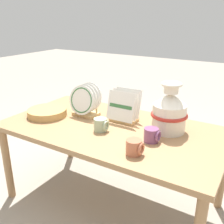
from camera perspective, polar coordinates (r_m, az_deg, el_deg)
name	(u,v)px	position (r m, az deg, el deg)	size (l,w,h in m)	color
ground_plane	(112,200)	(2.15, 0.00, -18.69)	(14.00, 14.00, 0.00)	gray
display_table	(112,135)	(1.85, 0.00, -5.01)	(1.53, 0.83, 0.63)	#9E754C
ceramic_vase	(169,111)	(1.75, 12.40, 0.18)	(0.24, 0.24, 0.33)	silver
dish_rack_round_plates	(85,102)	(2.00, -5.89, 2.12)	(0.22, 0.16, 0.24)	tan
dish_rack_square_plates	(124,110)	(1.90, 2.65, 0.48)	(0.21, 0.16, 0.23)	tan
wicker_charger_stack	(47,112)	(2.08, -13.94, -0.07)	(0.30, 0.30, 0.05)	tan
mug_plum_glaze	(152,135)	(1.62, 8.67, -4.99)	(0.10, 0.09, 0.09)	#7A4770
mug_sage_glaze	(101,125)	(1.75, -2.42, -2.79)	(0.10, 0.09, 0.09)	#9EB28E
mug_terracotta_glaze	(135,147)	(1.47, 4.92, -7.65)	(0.10, 0.09, 0.09)	#B76647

